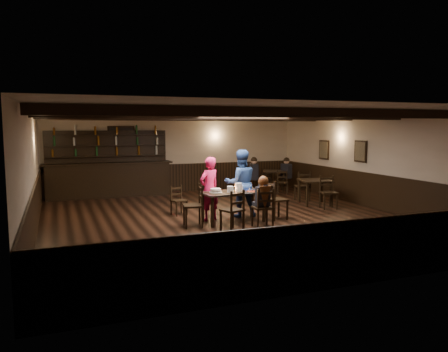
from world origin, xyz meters
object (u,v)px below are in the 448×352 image
object	(u,v)px
chair_near_right	(264,205)
bar_counter	(109,175)
dining_table	(233,195)
woman_pink	(209,189)
cake	(216,191)
man_blue	(241,183)
chair_near_left	(235,207)

from	to	relation	value
chair_near_right	bar_counter	distance (m)	6.56
dining_table	chair_near_right	distance (m)	0.94
woman_pink	cake	distance (m)	0.37
dining_table	woman_pink	bearing A→B (deg)	137.71
man_blue	cake	world-z (taller)	man_blue
chair_near_right	cake	xyz separation A→B (m)	(-0.86, 0.89, 0.26)
woman_pink	cake	size ratio (longest dim) A/B	5.02
woman_pink	cake	xyz separation A→B (m)	(0.04, -0.37, 0.00)
woman_pink	bar_counter	xyz separation A→B (m)	(-1.92, 4.67, -0.07)
chair_near_left	man_blue	size ratio (longest dim) A/B	0.54
man_blue	bar_counter	bearing A→B (deg)	-49.15
dining_table	chair_near_right	size ratio (longest dim) A/B	1.66
woman_pink	man_blue	distance (m)	0.92
dining_table	bar_counter	distance (m)	5.63
dining_table	chair_near_right	bearing A→B (deg)	-62.59
chair_near_left	woman_pink	xyz separation A→B (m)	(-0.15, 1.29, 0.25)
chair_near_left	bar_counter	xyz separation A→B (m)	(-2.07, 5.95, 0.18)
chair_near_right	man_blue	size ratio (longest dim) A/B	0.53
woman_pink	man_blue	xyz separation A→B (m)	(0.91, 0.14, 0.08)
dining_table	cake	bearing A→B (deg)	171.93
woman_pink	bar_counter	distance (m)	5.05
dining_table	woman_pink	size ratio (longest dim) A/B	0.96
dining_table	bar_counter	size ratio (longest dim) A/B	0.37
chair_near_right	man_blue	world-z (taller)	man_blue
dining_table	man_blue	distance (m)	0.74
chair_near_left	man_blue	world-z (taller)	man_blue
bar_counter	man_blue	bearing A→B (deg)	-58.01
chair_near_right	woman_pink	world-z (taller)	woman_pink
chair_near_right	cake	size ratio (longest dim) A/B	2.92
cake	bar_counter	bearing A→B (deg)	111.24
bar_counter	chair_near_right	bearing A→B (deg)	-64.53
dining_table	woman_pink	xyz separation A→B (m)	(-0.47, 0.43, 0.13)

